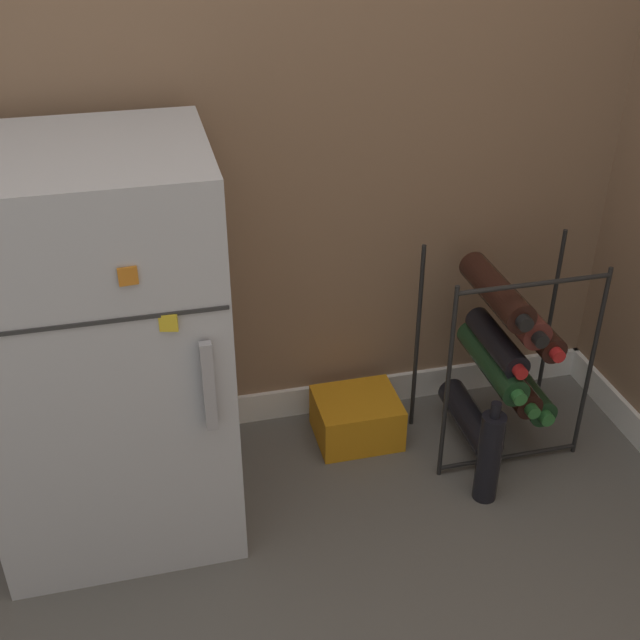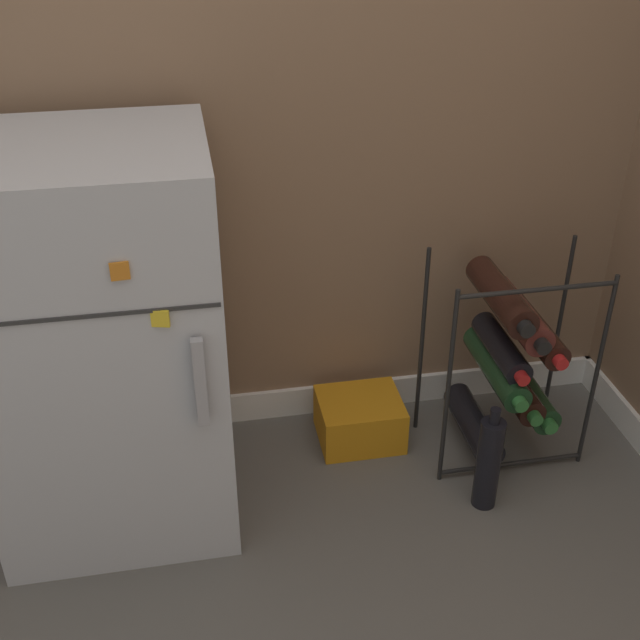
# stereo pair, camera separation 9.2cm
# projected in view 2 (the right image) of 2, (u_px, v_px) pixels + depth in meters

# --- Properties ---
(ground_plane) EXTENTS (14.00, 14.00, 0.00)m
(ground_plane) POSITION_uv_depth(u_px,v_px,m) (292.00, 546.00, 1.94)
(ground_plane) COLOR #56544F
(mini_fridge) EXTENTS (0.54, 0.50, 0.95)m
(mini_fridge) POSITION_uv_depth(u_px,v_px,m) (104.00, 346.00, 1.83)
(mini_fridge) COLOR #B7BABF
(mini_fridge) RESTS_ON ground_plane
(wine_rack) EXTENTS (0.41, 0.33, 0.58)m
(wine_rack) POSITION_uv_depth(u_px,v_px,m) (507.00, 359.00, 2.12)
(wine_rack) COLOR black
(wine_rack) RESTS_ON ground_plane
(soda_box) EXTENTS (0.23, 0.20, 0.13)m
(soda_box) POSITION_uv_depth(u_px,v_px,m) (360.00, 419.00, 2.26)
(soda_box) COLOR orange
(soda_box) RESTS_ON ground_plane
(loose_bottle_floor) EXTENTS (0.06, 0.06, 0.30)m
(loose_bottle_floor) POSITION_uv_depth(u_px,v_px,m) (488.00, 463.00, 2.00)
(loose_bottle_floor) COLOR black
(loose_bottle_floor) RESTS_ON ground_plane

